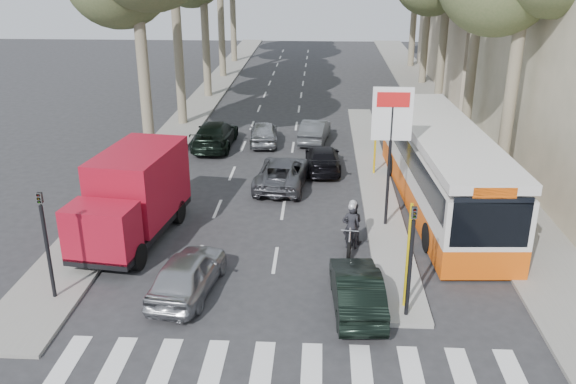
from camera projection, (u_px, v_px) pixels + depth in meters
The scene contains 19 objects.
ground at pixel (298, 290), 19.66m from camera, with size 120.00×120.00×0.00m, color #28282B.
sidewalk_right at pixel (435, 108), 42.44m from camera, with size 3.20×70.00×0.12m, color gray.
median_left at pixel (207, 96), 46.07m from camera, with size 2.40×64.00×0.12m, color gray.
traffic_island at pixel (374, 174), 29.69m from camera, with size 1.50×26.00×0.16m, color gray.
billboard at pixel (391, 137), 22.79m from camera, with size 1.50×12.10×5.60m.
traffic_light_island at pixel (412, 244), 17.19m from camera, with size 0.16×0.41×3.60m.
traffic_light_left at pixel (44, 227), 18.21m from camera, with size 0.16×0.41×3.60m.
silver_hatchback at pixel (188, 273), 19.24m from camera, with size 1.65×4.10×1.40m, color #9FA0A6.
dark_hatchback at pixel (357, 289), 18.40m from camera, with size 1.40×4.00×1.32m, color black.
queue_car_a at pixel (283, 173), 28.20m from camera, with size 2.18×4.74×1.32m, color #4D4E54.
queue_car_b at pixel (323, 158), 30.33m from camera, with size 1.70×4.18×1.21m, color black.
queue_car_c at pixel (264, 132), 34.54m from camera, with size 1.54×3.84×1.31m, color #989BA0.
queue_car_d at pixel (315, 131), 34.92m from camera, with size 1.37×3.93×1.29m, color #4E5256.
queue_car_e at pixel (215, 134), 33.88m from camera, with size 2.06×5.06×1.47m, color black.
red_truck at pixel (134, 195), 22.59m from camera, with size 3.13×6.47×3.32m.
city_bus at pixel (442, 166), 25.50m from camera, with size 3.58×13.33×3.48m.
motorcycle at pixel (352, 226), 22.26m from camera, with size 0.86×2.16×1.84m.
pedestrian_near at pixel (464, 166), 27.76m from camera, with size 1.11×0.54×1.90m, color #382F46.
pedestrian_far at pixel (489, 167), 28.09m from camera, with size 1.07×0.47×1.65m, color #716154.
Camera 1 is at (0.59, -17.14, 10.12)m, focal length 38.00 mm.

